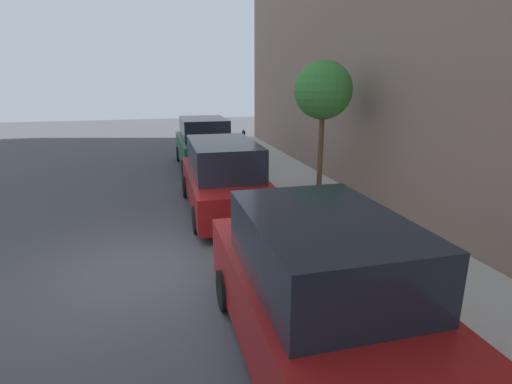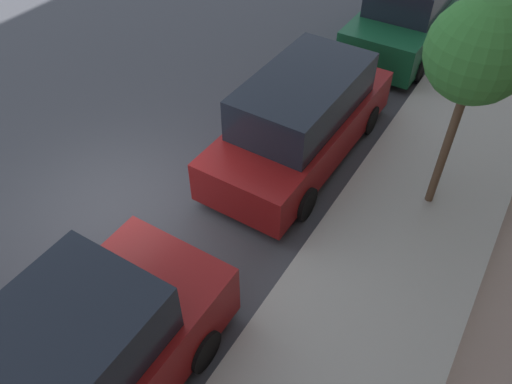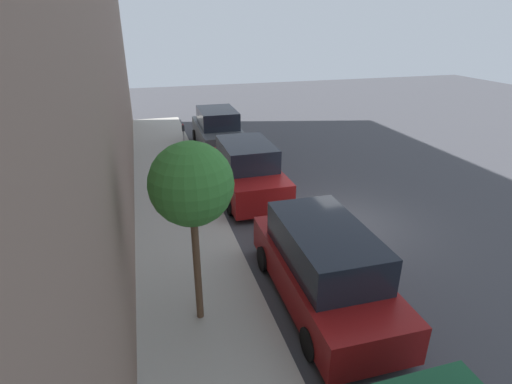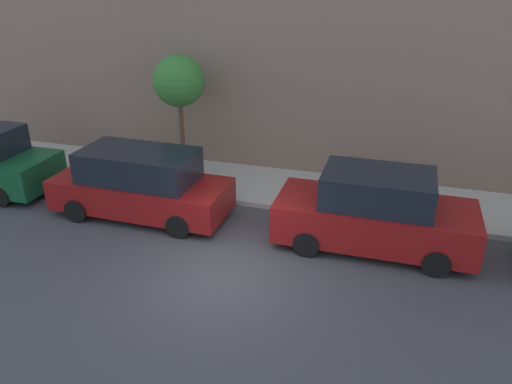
{
  "view_description": "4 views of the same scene",
  "coord_description": "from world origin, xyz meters",
  "px_view_note": "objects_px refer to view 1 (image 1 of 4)",
  "views": [
    {
      "loc": [
        0.43,
        -7.15,
        3.52
      ],
      "look_at": [
        2.63,
        1.37,
        1.0
      ],
      "focal_mm": 28.0,
      "sensor_mm": 36.0,
      "label": 1
    },
    {
      "loc": [
        5.71,
        -4.19,
        6.8
      ],
      "look_at": [
        2.57,
        0.9,
        1.0
      ],
      "focal_mm": 35.0,
      "sensor_mm": 36.0,
      "label": 2
    },
    {
      "loc": [
        5.71,
        10.03,
        5.97
      ],
      "look_at": [
        2.55,
        -0.99,
        1.0
      ],
      "focal_mm": 28.0,
      "sensor_mm": 36.0,
      "label": 3
    },
    {
      "loc": [
        -8.91,
        -3.44,
        6.46
      ],
      "look_at": [
        2.47,
        -0.02,
        1.0
      ],
      "focal_mm": 35.0,
      "sensor_mm": 36.0,
      "label": 4
    }
  ],
  "objects_px": {
    "parked_suv_second": "(320,295)",
    "parked_suv_fourth": "(204,144)",
    "parked_minivan_third": "(224,177)",
    "parking_meter_far": "(244,143)",
    "street_tree": "(323,91)"
  },
  "relations": [
    {
      "from": "parked_suv_fourth",
      "to": "parking_meter_far",
      "type": "xyz_separation_m",
      "value": [
        1.54,
        -0.42,
        0.06
      ]
    },
    {
      "from": "parked_minivan_third",
      "to": "parked_suv_fourth",
      "type": "distance_m",
      "value": 5.67
    },
    {
      "from": "parked_suv_second",
      "to": "street_tree",
      "type": "bearing_deg",
      "value": 66.9
    },
    {
      "from": "parking_meter_far",
      "to": "parked_minivan_third",
      "type": "bearing_deg",
      "value": -108.4
    },
    {
      "from": "parking_meter_far",
      "to": "street_tree",
      "type": "relative_size",
      "value": 0.36
    },
    {
      "from": "parked_suv_second",
      "to": "parked_suv_fourth",
      "type": "bearing_deg",
      "value": 89.47
    },
    {
      "from": "parked_suv_second",
      "to": "parked_minivan_third",
      "type": "distance_m",
      "value": 6.34
    },
    {
      "from": "parking_meter_far",
      "to": "parked_suv_second",
      "type": "bearing_deg",
      "value": -98.12
    },
    {
      "from": "parked_suv_fourth",
      "to": "street_tree",
      "type": "distance_m",
      "value": 6.65
    },
    {
      "from": "parked_suv_fourth",
      "to": "parking_meter_far",
      "type": "distance_m",
      "value": 1.6
    },
    {
      "from": "parked_minivan_third",
      "to": "street_tree",
      "type": "bearing_deg",
      "value": -0.6
    },
    {
      "from": "parked_suv_second",
      "to": "parked_suv_fourth",
      "type": "distance_m",
      "value": 12.0
    },
    {
      "from": "parking_meter_far",
      "to": "street_tree",
      "type": "bearing_deg",
      "value": -78.89
    },
    {
      "from": "parked_minivan_third",
      "to": "parking_meter_far",
      "type": "bearing_deg",
      "value": 71.6
    },
    {
      "from": "parked_suv_second",
      "to": "parked_minivan_third",
      "type": "height_order",
      "value": "parked_suv_second"
    }
  ]
}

